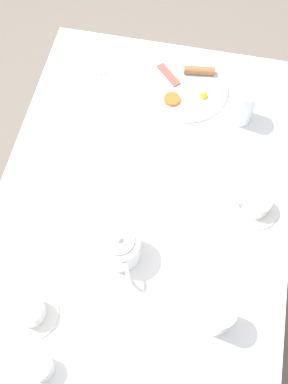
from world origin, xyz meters
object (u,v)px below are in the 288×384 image
Objects in this scene: breakfast_plate at (186,87)px; water_glass_short at (243,105)px; water_glass_tall at (218,317)px; knife_by_plate at (93,117)px; teapot_near at (120,247)px; spoon_for_tea at (195,182)px; creamer_jug at (39,368)px; teacup_with_saucer_right at (30,311)px; fork_by_plate at (116,68)px; teacup_with_saucer_left at (256,205)px.

water_glass_short is at bearing 155.55° from breakfast_plate.
water_glass_tall is 0.62× the size of knife_by_plate.
water_glass_short is (-0.27, -0.52, 0.01)m from teapot_near.
water_glass_short reaches higher than spoon_for_tea.
teacup_with_saucer_right is at bearing -63.00° from creamer_jug.
knife_by_plate is at bearing 32.23° from breakfast_plate.
teacup_with_saucer_right is at bearing 88.09° from fork_by_plate.
teacup_with_saucer_right is (0.19, 0.20, -0.03)m from teapot_near.
breakfast_plate is 0.61m from teapot_near.
creamer_jug reaches higher than fork_by_plate.
breakfast_plate is 0.85m from teacup_with_saucer_right.
teacup_with_saucer_left reaches higher than knife_by_plate.
water_glass_short is 0.82× the size of spoon_for_tea.
teapot_near is at bearing 31.05° from teacup_with_saucer_left.
teacup_with_saucer_left is 0.96× the size of fork_by_plate.
creamer_jug is 0.60× the size of fork_by_plate.
teacup_with_saucer_right is at bearing 89.89° from knife_by_plate.
water_glass_tall reaches higher than creamer_jug.
water_glass_tall is (-0.47, -0.07, 0.04)m from teacup_with_saucer_right.
teacup_with_saucer_left is 1.09× the size of water_glass_tall.
water_glass_short reaches higher than breakfast_plate.
water_glass_tall is (-0.28, 0.13, 0.01)m from teapot_near.
breakfast_plate is 2.03× the size of teacup_with_saucer_right.
breakfast_plate is 0.25m from fork_by_plate.
water_glass_short is at bearing -56.14° from teapot_near.
teacup_with_saucer_left is (-0.26, 0.39, 0.02)m from breakfast_plate.
fork_by_plate and spoon_for_tea have the same top height.
teacup_with_saucer_right is 0.68× the size of knife_by_plate.
teacup_with_saucer_left is at bearing -101.80° from water_glass_tall.
teacup_with_saucer_left is (-0.35, -0.21, -0.03)m from teapot_near.
teacup_with_saucer_left is 0.19m from spoon_for_tea.
fork_by_plate is at bearing -91.91° from teacup_with_saucer_right.
creamer_jug is (0.13, 0.33, -0.02)m from teapot_near.
water_glass_tall is at bearing 104.44° from breakfast_plate.
teapot_near is 2.14× the size of creamer_jug.
water_glass_tall reaches higher than teacup_with_saucer_right.
water_glass_short is at bearing 164.34° from fork_by_plate.
water_glass_tall is at bearing -143.91° from teapot_near.
teacup_with_saucer_left is 0.32m from water_glass_short.
fork_by_plate is at bearing -87.92° from creamer_jug.
teacup_with_saucer_right is at bearing 108.40° from teapot_near.
teapot_near is 0.91× the size of knife_by_plate.
water_glass_short is at bearing -89.55° from water_glass_tall.
spoon_for_tea is at bearing 154.76° from knife_by_plate.
spoon_for_tea is at bearing -74.37° from water_glass_tall.
breakfast_plate is at bearing -102.93° from creamer_jug.
water_glass_short reaches higher than fork_by_plate.
teacup_with_saucer_left is at bearing -142.49° from teacup_with_saucer_right.
teapot_near reaches higher than breakfast_plate.
creamer_jug is (0.21, 0.93, 0.02)m from breakfast_plate.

